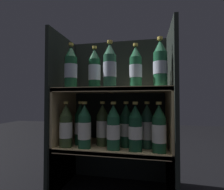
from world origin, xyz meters
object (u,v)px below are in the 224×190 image
Objects in this scene: bottle_lower_front_3 at (135,129)px; bottle_lower_front_0 at (66,127)px; bottle_upper_front_2 at (160,65)px; bottle_lower_back_1 at (102,126)px; bottle_lower_front_4 at (159,130)px; bottle_lower_back_3 at (147,127)px; bottle_lower_front_2 at (113,128)px; bottle_upper_front_0 at (71,68)px; bottle_lower_back_0 at (81,125)px; bottle_upper_back_1 at (136,68)px; bottle_lower_back_2 at (126,126)px; bottle_lower_front_1 at (84,128)px; bottle_upper_front_1 at (110,67)px; bottle_upper_back_0 at (95,70)px.

bottle_lower_front_0 is at bearing 180.00° from bottle_lower_front_3.
bottle_lower_back_1 is (-0.32, 0.08, -0.33)m from bottle_upper_front_2.
bottle_lower_front_4 is 1.00× the size of bottle_lower_back_3.
bottle_lower_front_2 is at bearing 180.00° from bottle_lower_front_3.
bottle_upper_front_2 is 1.00× the size of bottle_lower_back_3.
bottle_lower_front_3 and bottle_lower_back_3 have the same top height.
bottle_lower_back_0 is (0.03, 0.08, -0.32)m from bottle_upper_front_0.
bottle_upper_back_1 reaches higher than bottle_lower_back_0.
bottle_lower_back_0 is 1.00× the size of bottle_lower_back_1.
bottle_lower_back_2 is (-0.06, 0.08, -0.00)m from bottle_lower_front_3.
bottle_lower_front_1 is at bearing 180.00° from bottle_upper_front_2.
bottle_lower_back_3 is (0.19, 0.08, -0.33)m from bottle_upper_front_1.
bottle_upper_front_2 reaches higher than bottle_lower_front_3.
bottle_lower_front_2 is 0.11m from bottle_lower_front_3.
bottle_lower_front_1 is (-0.03, -0.08, -0.33)m from bottle_upper_back_0.
bottle_upper_back_1 is 1.00× the size of bottle_lower_front_0.
bottle_lower_back_2 is at bearing 180.00° from bottle_lower_back_3.
bottle_upper_back_0 is at bearing 68.52° from bottle_lower_front_1.
bottle_upper_front_0 is 0.53m from bottle_lower_back_3.
bottle_lower_front_1 is at bearing 180.00° from bottle_upper_front_1.
bottle_upper_front_0 is 1.00× the size of bottle_lower_back_0.
bottle_lower_front_3 is at bearing 180.00° from bottle_lower_front_4.
bottle_lower_front_1 and bottle_lower_back_3 have the same top height.
bottle_upper_front_0 reaches higher than bottle_lower_back_2.
bottle_lower_front_3 is 0.10m from bottle_lower_back_3.
bottle_lower_front_2 is at bearing 180.00° from bottle_lower_front_4.
bottle_lower_front_0 is 1.00× the size of bottle_lower_front_2.
bottle_upper_front_1 is 0.26m from bottle_upper_front_2.
bottle_lower_back_2 is at bearing 19.91° from bottle_lower_front_1.
bottle_upper_front_1 is at bearing -148.42° from bottle_upper_back_1.
bottle_upper_front_1 is 0.36m from bottle_lower_front_1.
bottle_upper_back_1 is at bearing 11.67° from bottle_lower_front_0.
bottle_lower_front_3 is at bearing -13.45° from bottle_lower_back_0.
bottle_upper_front_1 is 0.41m from bottle_lower_front_4.
bottle_lower_front_4 is (0.47, -0.00, -0.33)m from bottle_upper_front_0.
bottle_lower_front_2 is at bearing -44.50° from bottle_lower_back_1.
bottle_lower_front_0 is at bearing 180.00° from bottle_lower_front_4.
bottle_upper_back_0 is 0.36m from bottle_lower_front_0.
bottle_lower_front_2 is at bearing 0.00° from bottle_upper_front_1.
bottle_lower_front_2 is 1.00× the size of bottle_lower_front_3.
bottle_lower_front_3 is (-0.13, 0.00, -0.33)m from bottle_upper_front_2.
bottle_upper_front_1 is 1.00× the size of bottle_upper_back_1.
bottle_lower_back_0 and bottle_lower_back_1 have the same top height.
bottle_lower_front_1 is at bearing 180.00° from bottle_lower_front_3.
bottle_lower_front_4 is 0.10m from bottle_lower_back_3.
bottle_upper_front_1 and bottle_upper_back_0 have the same top height.
bottle_upper_front_2 reaches higher than bottle_lower_front_4.
bottle_upper_front_2 is 0.15m from bottle_upper_back_1.
bottle_upper_front_2 is 0.35m from bottle_lower_front_3.
bottle_lower_back_1 is at bearing 166.18° from bottle_upper_front_2.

